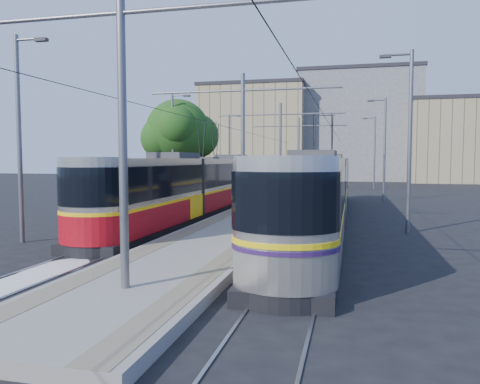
# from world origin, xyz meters

# --- Properties ---
(ground) EXTENTS (160.00, 160.00, 0.00)m
(ground) POSITION_xyz_m (0.00, 0.00, 0.00)
(ground) COLOR black
(ground) RESTS_ON ground
(platform) EXTENTS (4.00, 50.00, 0.30)m
(platform) POSITION_xyz_m (0.00, 17.00, 0.15)
(platform) COLOR gray
(platform) RESTS_ON ground
(tactile_strip_left) EXTENTS (0.70, 50.00, 0.01)m
(tactile_strip_left) POSITION_xyz_m (-1.45, 17.00, 0.30)
(tactile_strip_left) COLOR gray
(tactile_strip_left) RESTS_ON platform
(tactile_strip_right) EXTENTS (0.70, 50.00, 0.01)m
(tactile_strip_right) POSITION_xyz_m (1.45, 17.00, 0.30)
(tactile_strip_right) COLOR gray
(tactile_strip_right) RESTS_ON platform
(rails) EXTENTS (8.71, 70.00, 0.03)m
(rails) POSITION_xyz_m (0.00, 17.00, 0.02)
(rails) COLOR gray
(rails) RESTS_ON ground
(track_arrow) EXTENTS (1.20, 5.00, 0.01)m
(track_arrow) POSITION_xyz_m (-3.60, -3.00, 0.01)
(track_arrow) COLOR silver
(track_arrow) RESTS_ON ground
(tram_left) EXTENTS (2.43, 28.66, 5.50)m
(tram_left) POSITION_xyz_m (-3.60, 14.07, 1.71)
(tram_left) COLOR black
(tram_left) RESTS_ON ground
(tram_right) EXTENTS (2.43, 29.89, 5.50)m
(tram_right) POSITION_xyz_m (3.60, 10.69, 1.86)
(tram_right) COLOR black
(tram_right) RESTS_ON ground
(catenary) EXTENTS (9.20, 70.00, 7.00)m
(catenary) POSITION_xyz_m (0.00, 14.15, 4.52)
(catenary) COLOR slate
(catenary) RESTS_ON platform
(street_lamps) EXTENTS (15.18, 38.22, 8.00)m
(street_lamps) POSITION_xyz_m (-0.00, 21.00, 4.18)
(street_lamps) COLOR slate
(street_lamps) RESTS_ON ground
(shelter) EXTENTS (0.63, 0.97, 2.07)m
(shelter) POSITION_xyz_m (1.10, 12.59, 1.39)
(shelter) COLOR black
(shelter) RESTS_ON platform
(tree) EXTENTS (5.36, 4.96, 7.79)m
(tree) POSITION_xyz_m (-7.49, 20.06, 5.27)
(tree) COLOR #382314
(tree) RESTS_ON ground
(building_left) EXTENTS (16.32, 12.24, 14.88)m
(building_left) POSITION_xyz_m (-10.00, 60.00, 7.45)
(building_left) COLOR tan
(building_left) RESTS_ON ground
(building_centre) EXTENTS (18.36, 14.28, 16.99)m
(building_centre) POSITION_xyz_m (6.00, 64.00, 8.50)
(building_centre) COLOR gray
(building_centre) RESTS_ON ground
(building_right) EXTENTS (14.28, 10.20, 11.75)m
(building_right) POSITION_xyz_m (20.00, 58.00, 5.89)
(building_right) COLOR tan
(building_right) RESTS_ON ground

